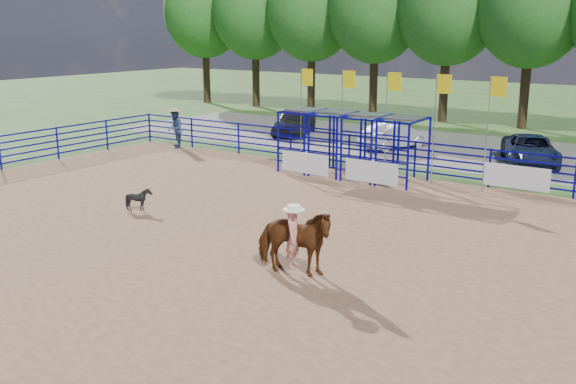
# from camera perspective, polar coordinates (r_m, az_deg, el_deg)

# --- Properties ---
(ground) EXTENTS (120.00, 120.00, 0.00)m
(ground) POSITION_cam_1_polar(r_m,az_deg,el_deg) (17.89, -1.74, -4.70)
(ground) COLOR #3D5F26
(ground) RESTS_ON ground
(arena_dirt) EXTENTS (30.00, 20.00, 0.02)m
(arena_dirt) POSITION_cam_1_polar(r_m,az_deg,el_deg) (17.89, -1.74, -4.67)
(arena_dirt) COLOR #876043
(arena_dirt) RESTS_ON ground
(gravel_strip) EXTENTS (40.00, 10.00, 0.01)m
(gravel_strip) POSITION_cam_1_polar(r_m,az_deg,el_deg) (32.77, 16.01, 3.52)
(gravel_strip) COLOR slate
(gravel_strip) RESTS_ON ground
(horse_and_rider) EXTENTS (2.17, 1.36, 2.48)m
(horse_and_rider) POSITION_cam_1_polar(r_m,az_deg,el_deg) (15.43, 0.51, -4.12)
(horse_and_rider) COLOR #5E2F12
(horse_and_rider) RESTS_ON arena_dirt
(calf) EXTENTS (0.80, 0.73, 0.78)m
(calf) POSITION_cam_1_polar(r_m,az_deg,el_deg) (21.55, -13.10, -0.63)
(calf) COLOR black
(calf) RESTS_ON arena_dirt
(spectator_cowboy) EXTENTS (1.15, 1.16, 1.95)m
(spectator_cowboy) POSITION_cam_1_polar(r_m,az_deg,el_deg) (32.67, -10.01, 5.58)
(spectator_cowboy) COLOR navy
(spectator_cowboy) RESTS_ON arena_dirt
(car_a) EXTENTS (3.03, 4.69, 1.49)m
(car_a) POSITION_cam_1_polar(r_m,az_deg,el_deg) (36.43, 0.57, 6.31)
(car_a) COLOR black
(car_a) RESTS_ON gravel_strip
(car_b) EXTENTS (2.56, 4.07, 1.27)m
(car_b) POSITION_cam_1_polar(r_m,az_deg,el_deg) (32.54, 9.44, 4.95)
(car_b) COLOR #92949A
(car_b) RESTS_ON gravel_strip
(car_c) EXTENTS (3.64, 5.05, 1.28)m
(car_c) POSITION_cam_1_polar(r_m,az_deg,el_deg) (30.21, 20.73, 3.51)
(car_c) COLOR #161D38
(car_c) RESTS_ON gravel_strip
(perimeter_fence) EXTENTS (30.10, 20.10, 1.50)m
(perimeter_fence) POSITION_cam_1_polar(r_m,az_deg,el_deg) (17.66, -1.76, -2.40)
(perimeter_fence) COLOR #0A0692
(perimeter_fence) RESTS_ON ground
(chute_assembly) EXTENTS (19.32, 2.41, 4.20)m
(chute_assembly) POSITION_cam_1_polar(r_m,az_deg,el_deg) (25.85, 6.36, 4.05)
(chute_assembly) COLOR #0A0692
(chute_assembly) RESTS_ON ground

